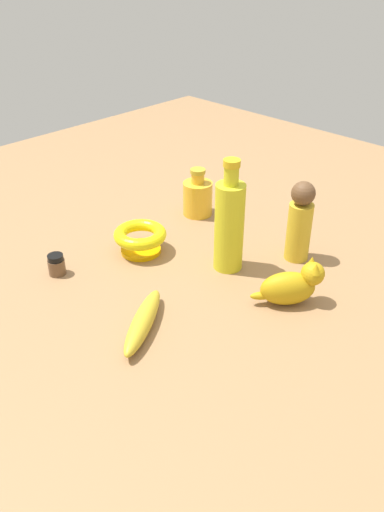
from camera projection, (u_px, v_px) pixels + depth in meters
name	position (u px, v px, depth m)	size (l,w,h in m)	color
ground	(192.00, 272.00, 1.12)	(2.00, 2.00, 0.00)	#936D47
bowl	(140.00, 237.00, 1.17)	(0.12, 0.12, 0.06)	#E4A204
bottle_tall	(229.00, 224.00, 1.08)	(0.06, 0.06, 0.24)	gold
banana	(143.00, 321.00, 0.95)	(0.19, 0.04, 0.04)	gold
cat_figurine	(292.00, 285.00, 1.01)	(0.12, 0.11, 0.09)	#BA9112
bottle_short	(198.00, 197.00, 1.33)	(0.07, 0.07, 0.12)	gold
nail_polish_jar	(56.00, 265.00, 1.10)	(0.04, 0.04, 0.05)	brown
person_figure_adult	(300.00, 222.00, 1.12)	(0.07, 0.07, 0.18)	gold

